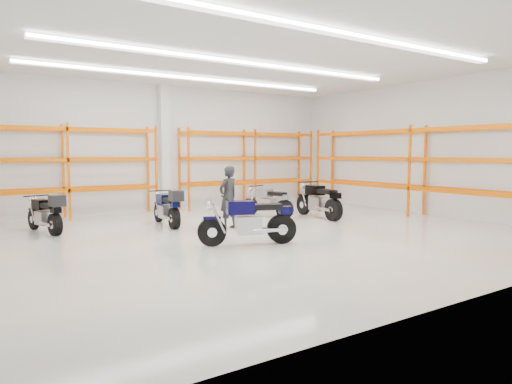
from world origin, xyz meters
TOP-DOWN VIEW (x-y plane):
  - ground at (0.00, 0.00)m, footprint 14.00×14.00m
  - room_shell at (0.00, 0.03)m, footprint 14.02×12.02m
  - motorcycle_main at (-0.68, -1.02)m, footprint 2.19×1.07m
  - motorcycle_back_a at (-4.36, 3.15)m, footprint 0.81×2.01m
  - motorcycle_back_b at (-1.28, 2.47)m, footprint 0.67×2.10m
  - motorcycle_back_c at (2.25, 2.47)m, footprint 0.82×2.00m
  - motorcycle_back_d at (3.43, 1.34)m, footprint 0.77×2.33m
  - standing_man at (-0.05, 1.17)m, footprint 0.72×0.57m
  - structural_column at (0.00, 5.82)m, footprint 0.32×0.32m
  - pallet_racking_back_left at (-3.40, 5.48)m, footprint 5.67×0.87m
  - pallet_racking_back_right at (3.40, 5.48)m, footprint 5.67×0.87m
  - pallet_racking_side at (6.48, 0.00)m, footprint 0.87×9.07m

SIDE VIEW (x-z plane):
  - ground at x=0.00m, z-range 0.00..0.00m
  - motorcycle_back_c at x=2.25m, z-range -0.03..0.97m
  - motorcycle_back_a at x=-4.36m, z-range -0.02..1.02m
  - motorcycle_back_b at x=-1.28m, z-range -0.02..1.06m
  - motorcycle_main at x=-0.68m, z-range -0.04..1.08m
  - motorcycle_back_d at x=3.43m, z-range -0.04..1.11m
  - standing_man at x=-0.05m, z-range 0.00..1.74m
  - pallet_racking_back_left at x=-3.40m, z-range 0.29..3.29m
  - pallet_racking_back_right at x=3.40m, z-range 0.29..3.29m
  - pallet_racking_side at x=6.48m, z-range 0.31..3.31m
  - structural_column at x=0.00m, z-range 0.00..4.50m
  - room_shell at x=0.00m, z-range 1.03..5.54m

